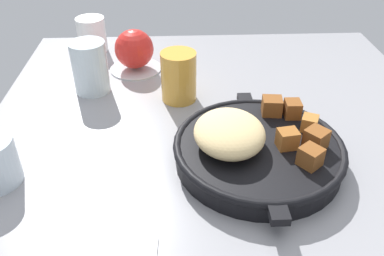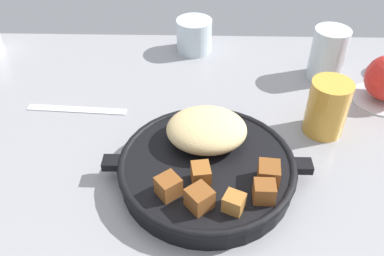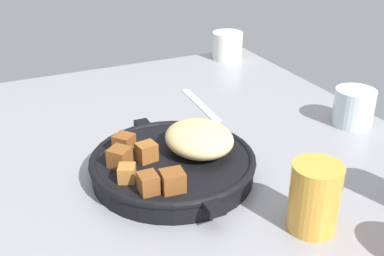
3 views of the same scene
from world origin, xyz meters
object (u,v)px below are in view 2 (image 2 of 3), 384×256
object	(u,v)px
cast_iron_skillet	(207,163)
water_glass_tall	(328,54)
water_glass_short	(194,35)
juice_glass_amber	(327,108)
butter_knife	(77,109)

from	to	relation	value
cast_iron_skillet	water_glass_tall	size ratio (longest dim) A/B	2.98
cast_iron_skillet	water_glass_tall	bearing A→B (deg)	50.17
water_glass_short	juice_glass_amber	distance (cm)	34.42
butter_knife	juice_glass_amber	distance (cm)	42.73
juice_glass_amber	water_glass_short	bearing A→B (deg)	129.47
water_glass_tall	juice_glass_amber	bearing A→B (deg)	-103.04
butter_knife	water_glass_short	xyz separation A→B (cm)	(20.38, 22.05, 3.31)
cast_iron_skillet	water_glass_short	world-z (taller)	cast_iron_skillet
butter_knife	water_glass_short	bearing A→B (deg)	50.77
butter_knife	water_glass_tall	size ratio (longest dim) A/B	1.77
water_glass_short	water_glass_tall	xyz separation A→B (cm)	(25.74, -9.83, 1.51)
butter_knife	water_glass_short	distance (cm)	30.21
cast_iron_skillet	juice_glass_amber	distance (cm)	22.20
butter_knife	juice_glass_amber	bearing A→B (deg)	-2.56
cast_iron_skillet	water_glass_short	xyz separation A→B (cm)	(-2.66, 37.51, 0.80)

